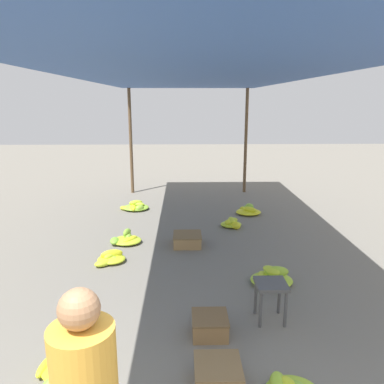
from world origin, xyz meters
The scene contains 14 objects.
canopy_post_back_left centered at (-1.50, 8.67, 1.35)m, with size 0.08×0.08×2.71m, color brown.
canopy_post_back_right centered at (1.50, 8.67, 1.35)m, with size 0.08×0.08×2.71m, color brown.
canopy_tarp centered at (0.00, 4.48, 2.73)m, with size 3.40×8.77×0.04m, color #33569E.
stool centered at (0.82, 2.62, 0.36)m, with size 0.34×0.34×0.46m.
banana_pile_left_0 centered at (-1.24, 4.22, 0.07)m, with size 0.47×0.51×0.19m.
banana_pile_left_1 centered at (-1.14, 4.99, 0.07)m, with size 0.54×0.44×0.25m.
banana_pile_left_2 centered at (-1.23, 7.02, 0.07)m, with size 0.69×0.54×0.21m.
banana_pile_left_3 centered at (-1.18, 1.82, 0.09)m, with size 0.61×0.62×0.30m.
banana_pile_right_0 centered at (1.26, 6.66, 0.07)m, with size 0.54×0.49×0.21m.
banana_pile_right_1 centered at (0.80, 5.78, 0.08)m, with size 0.41×0.44×0.20m.
banana_pile_right_2 centered at (1.03, 3.48, 0.08)m, with size 0.57×0.50×0.24m.
crate_near centered at (0.13, 2.37, 0.11)m, with size 0.38×0.38×0.21m.
crate_mid centered at (-0.08, 4.87, 0.10)m, with size 0.48×0.48×0.20m.
crate_far centered at (0.14, 1.62, 0.11)m, with size 0.40×0.40×0.22m.
Camera 1 is at (-0.14, -1.10, 2.40)m, focal length 35.00 mm.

